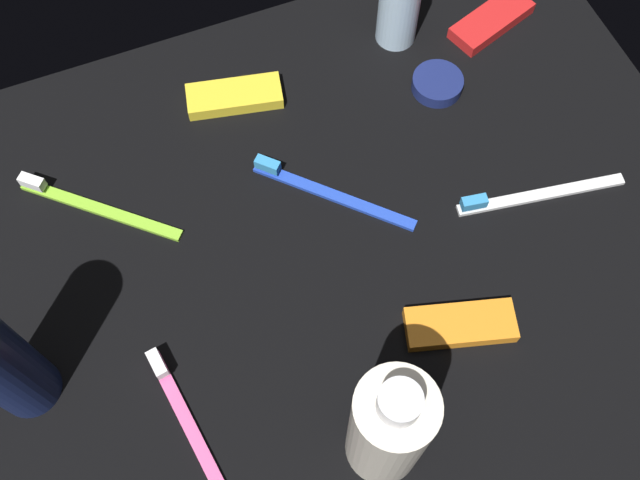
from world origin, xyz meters
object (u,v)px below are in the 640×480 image
Objects in this scene: toothbrush_lime at (90,205)px; cream_tin_left at (437,84)px; deodorant_stick at (399,5)px; snack_bar_orange at (460,325)px; toothbrush_white at (532,195)px; bodywash_bottle at (389,428)px; snack_bar_red at (491,20)px; toothbrush_pink at (189,426)px; snack_bar_yellow at (234,96)px; toothbrush_blue at (324,190)px.

cream_tin_left is (39.66, 0.47, 0.16)cm from toothbrush_lime.
snack_bar_orange is (-9.02, -34.78, -4.28)cm from deodorant_stick.
snack_bar_orange is (-13.20, -9.96, 0.14)cm from toothbrush_white.
deodorant_stick is 25.56cm from toothbrush_white.
toothbrush_white is 3.16× the size of cream_tin_left.
toothbrush_white is 1.73× the size of snack_bar_orange.
bodywash_bottle is 15.50cm from snack_bar_orange.
snack_bar_orange is at bearing -104.54° from deodorant_stick.
toothbrush_lime is 1.37× the size of snack_bar_red.
toothbrush_lime is at bearing 118.40° from bodywash_bottle.
toothbrush_pink is (-35.76, -34.32, -4.43)cm from deodorant_stick.
toothbrush_white is at bearing -31.17° from snack_bar_yellow.
toothbrush_lime is (-42.60, 15.85, 0.00)cm from toothbrush_white.
bodywash_bottle is 1.72× the size of snack_bar_yellow.
bodywash_bottle is 51.15cm from snack_bar_red.
toothbrush_blue is at bearing -17.77° from toothbrush_lime.
bodywash_bottle is at bearing -115.81° from deodorant_stick.
toothbrush_pink is 3.17× the size of cream_tin_left.
cream_tin_left is (16.76, 7.81, 0.16)cm from toothbrush_blue.
toothbrush_blue is 18.49cm from cream_tin_left.
cream_tin_left is at bearing 100.22° from toothbrush_white.
snack_bar_orange is 37.91cm from snack_bar_red.
toothbrush_white is at bearing 35.30° from bodywash_bottle.
toothbrush_blue is at bearing -171.27° from snack_bar_red.
deodorant_stick is 22.95cm from toothbrush_blue.
toothbrush_lime is 19.56cm from snack_bar_yellow.
toothbrush_white is (4.18, -24.82, -4.43)cm from deodorant_stick.
snack_bar_orange is at bearing -140.51° from snack_bar_red.
toothbrush_blue is at bearing -59.78° from snack_bar_yellow.
toothbrush_pink is 1.73× the size of snack_bar_yellow.
snack_bar_yellow is (0.17, 40.54, -7.37)cm from bodywash_bottle.
snack_bar_yellow is at bearing 136.59° from toothbrush_white.
deodorant_stick reaches higher than snack_bar_orange.
cream_tin_left is (10.26, 26.27, 0.02)cm from snack_bar_orange.
toothbrush_white is 1.26× the size of toothbrush_lime.
toothbrush_white is 45.46cm from toothbrush_lime.
deodorant_stick reaches higher than toothbrush_lime.
bodywash_bottle reaches higher than toothbrush_pink.
toothbrush_pink is at bearing -136.17° from deodorant_stick.
bodywash_bottle is at bearing -130.62° from snack_bar_orange.
snack_bar_red and cream_tin_left have the same top height.
toothbrush_pink is at bearing 152.64° from bodywash_bottle.
snack_bar_orange is 1.00× the size of snack_bar_red.
cream_tin_left is (37.00, 25.81, 0.16)cm from toothbrush_pink.
snack_bar_red is at bearing 51.52° from bodywash_bottle.
snack_bar_orange and snack_bar_yellow have the same top height.
snack_bar_red is at bearing 72.77° from toothbrush_white.
toothbrush_lime and toothbrush_pink have the same top height.
snack_bar_red is (20.09, 32.15, 0.00)cm from snack_bar_orange.
cream_tin_left is (-9.82, -5.88, 0.02)cm from snack_bar_red.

